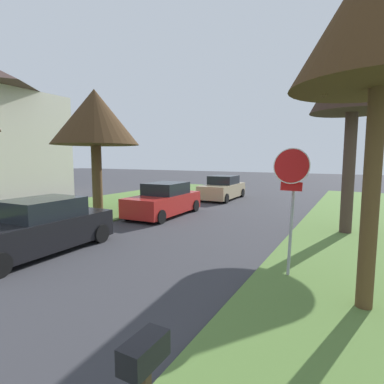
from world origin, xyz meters
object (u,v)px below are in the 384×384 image
(street_tree_right_mid_b, at_px, (354,76))
(parked_sedan_red, at_px, (164,201))
(street_tree_left_mid_b, at_px, (95,118))
(parked_sedan_black, at_px, (38,228))
(street_tree_right_mid_a, at_px, (383,11))
(curbside_mailbox, at_px, (145,369))
(stop_sign_far, at_px, (291,184))
(parked_sedan_tan, at_px, (223,188))

(street_tree_right_mid_b, distance_m, parked_sedan_red, 9.21)
(street_tree_left_mid_b, distance_m, parked_sedan_red, 5.17)
(parked_sedan_black, distance_m, parked_sedan_red, 6.55)
(street_tree_left_mid_b, xyz_separation_m, parked_sedan_red, (3.10, 1.27, -3.94))
(street_tree_right_mid_a, xyz_separation_m, curbside_mailbox, (-1.66, -4.32, -4.11))
(stop_sign_far, height_order, street_tree_right_mid_a, street_tree_right_mid_a)
(parked_sedan_red, bearing_deg, stop_sign_far, -35.74)
(parked_sedan_black, xyz_separation_m, parked_sedan_red, (-0.01, 6.55, 0.00))
(parked_sedan_black, bearing_deg, parked_sedan_red, 90.11)
(street_tree_left_mid_b, bearing_deg, parked_sedan_tan, 67.65)
(parked_sedan_black, bearing_deg, street_tree_right_mid_b, 41.22)
(street_tree_right_mid_a, xyz_separation_m, parked_sedan_tan, (-8.14, 12.50, -4.44))
(stop_sign_far, relative_size, parked_sedan_tan, 0.66)
(parked_sedan_black, bearing_deg, stop_sign_far, 13.75)
(street_tree_right_mid_b, height_order, parked_sedan_black, street_tree_right_mid_b)
(stop_sign_far, height_order, parked_sedan_black, stop_sign_far)
(parked_sedan_black, xyz_separation_m, curbside_mailbox, (6.65, -3.56, 0.33))
(stop_sign_far, xyz_separation_m, curbside_mailbox, (-0.13, -5.22, -1.11))
(parked_sedan_tan, bearing_deg, stop_sign_far, -60.32)
(stop_sign_far, height_order, parked_sedan_red, stop_sign_far)
(street_tree_right_mid_a, relative_size, street_tree_left_mid_b, 1.08)
(street_tree_right_mid_b, bearing_deg, street_tree_right_mid_a, -85.20)
(parked_sedan_tan, bearing_deg, parked_sedan_black, -90.75)
(street_tree_right_mid_a, relative_size, street_tree_right_mid_b, 0.92)
(street_tree_right_mid_b, relative_size, parked_sedan_red, 1.57)
(stop_sign_far, relative_size, street_tree_right_mid_b, 0.42)
(street_tree_right_mid_b, relative_size, parked_sedan_tan, 1.57)
(street_tree_right_mid_b, distance_m, parked_sedan_black, 11.46)
(street_tree_right_mid_a, height_order, parked_sedan_black, street_tree_right_mid_a)
(street_tree_right_mid_a, distance_m, street_tree_right_mid_b, 6.11)
(street_tree_right_mid_a, height_order, parked_sedan_red, street_tree_right_mid_a)
(street_tree_left_mid_b, relative_size, parked_sedan_tan, 1.34)
(stop_sign_far, bearing_deg, street_tree_right_mid_b, 78.88)
(street_tree_right_mid_a, relative_size, parked_sedan_tan, 1.44)
(street_tree_left_mid_b, bearing_deg, parked_sedan_black, -59.51)
(parked_sedan_black, height_order, parked_sedan_red, same)
(street_tree_right_mid_b, bearing_deg, curbside_mailbox, -96.31)
(parked_sedan_tan, height_order, curbside_mailbox, parked_sedan_tan)
(street_tree_right_mid_a, bearing_deg, curbside_mailbox, -110.99)
(stop_sign_far, xyz_separation_m, parked_sedan_tan, (-6.61, 11.60, -1.45))
(stop_sign_far, bearing_deg, curbside_mailbox, -91.44)
(parked_sedan_red, xyz_separation_m, parked_sedan_tan, (0.19, 6.71, 0.00))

